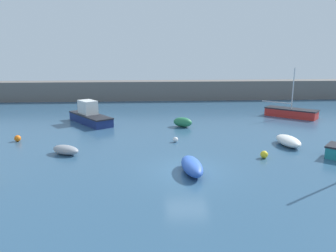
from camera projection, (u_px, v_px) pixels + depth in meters
ground_plane at (187, 172)px, 19.43m from camera, size 120.00×120.00×0.20m
harbor_breakwater at (163, 90)px, 47.63m from camera, size 63.35×2.96×2.72m
fishing_dinghy_green at (183, 122)px, 30.54m from camera, size 2.05×1.71×0.90m
open_tender_yellow at (288, 141)px, 24.54m from camera, size 1.56×2.94×0.72m
rowboat_blue_near at (192, 166)px, 18.96m from camera, size 1.37×3.12×0.86m
sailboat_short_mast at (291, 113)px, 35.16m from camera, size 5.17×4.83×5.24m
dinghy_near_pier at (66, 150)px, 22.45m from camera, size 2.31×1.90×0.64m
cabin_cruiser_white at (90, 116)px, 32.13m from camera, size 5.02×6.09×2.21m
mooring_buoy_orange at (18, 138)px, 25.67m from camera, size 0.50×0.50×0.50m
mooring_buoy_white at (175, 140)px, 25.50m from camera, size 0.40×0.40×0.40m
mooring_buoy_yellow at (264, 155)px, 21.66m from camera, size 0.50×0.50×0.50m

